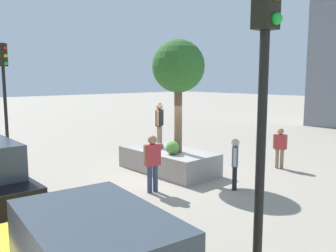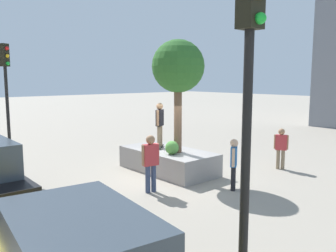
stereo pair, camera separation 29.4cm
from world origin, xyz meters
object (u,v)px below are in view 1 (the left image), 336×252
object	(u,v)px
planter_ledge	(168,161)
bystander_watching	(152,160)
passerby_with_bag	(280,145)
skateboarder	(160,121)
plaza_tree	(178,68)
traffic_light_median	(264,90)
traffic_light_corner	(4,85)
skateboard	(160,147)
pedestrian_crossing	(235,160)

from	to	relation	value
planter_ledge	bystander_watching	bearing A→B (deg)	126.90
passerby_with_bag	skateboarder	bearing A→B (deg)	48.46
planter_ledge	bystander_watching	size ratio (longest dim) A/B	2.12
plaza_tree	traffic_light_median	bearing A→B (deg)	143.53
skateboarder	traffic_light_corner	xyz separation A→B (m)	(3.97, 4.28, 1.38)
plaza_tree	bystander_watching	distance (m)	3.58
skateboard	skateboarder	size ratio (longest dim) A/B	0.44
plaza_tree	pedestrian_crossing	bearing A→B (deg)	-178.01
passerby_with_bag	skateboard	bearing A→B (deg)	48.46
skateboard	traffic_light_median	distance (m)	9.33
passerby_with_bag	pedestrian_crossing	size ratio (longest dim) A/B	0.98
skateboard	pedestrian_crossing	world-z (taller)	pedestrian_crossing
traffic_light_corner	passerby_with_bag	size ratio (longest dim) A/B	3.02
plaza_tree	bystander_watching	size ratio (longest dim) A/B	2.26
traffic_light_corner	pedestrian_crossing	size ratio (longest dim) A/B	2.95
bystander_watching	planter_ledge	bearing A→B (deg)	-53.10
skateboard	passerby_with_bag	xyz separation A→B (m)	(-3.07, -3.47, 0.04)
skateboarder	bystander_watching	world-z (taller)	skateboarder
skateboarder	traffic_light_median	size ratio (longest dim) A/B	0.34
passerby_with_bag	pedestrian_crossing	xyz separation A→B (m)	(-0.44, 3.41, 0.02)
traffic_light_corner	planter_ledge	bearing A→B (deg)	-136.29
plaza_tree	traffic_light_corner	world-z (taller)	plaza_tree
traffic_light_corner	traffic_light_median	size ratio (longest dim) A/B	0.97
skateboarder	passerby_with_bag	world-z (taller)	skateboarder
skateboard	traffic_light_corner	bearing A→B (deg)	47.13
traffic_light_corner	bystander_watching	size ratio (longest dim) A/B	2.69
bystander_watching	pedestrian_crossing	distance (m)	2.57
traffic_light_corner	passerby_with_bag	bearing A→B (deg)	-132.28
traffic_light_corner	pedestrian_crossing	distance (m)	8.95
plaza_tree	planter_ledge	bearing A→B (deg)	-1.38
skateboarder	bystander_watching	bearing A→B (deg)	134.71
planter_ledge	plaza_tree	bearing A→B (deg)	178.62
traffic_light_median	traffic_light_corner	bearing A→B (deg)	-2.87
traffic_light_corner	bystander_watching	world-z (taller)	traffic_light_corner
traffic_light_corner	bystander_watching	xyz separation A→B (m)	(-5.97, -2.26, -2.21)
plaza_tree	bystander_watching	xyz separation A→B (m)	(-0.96, 2.00, -2.81)
planter_ledge	bystander_watching	distance (m)	2.59
skateboard	skateboarder	distance (m)	0.97
skateboarder	traffic_light_corner	size ratio (longest dim) A/B	0.35
planter_ledge	passerby_with_bag	distance (m)	4.36
passerby_with_bag	traffic_light_median	bearing A→B (deg)	118.43
skateboard	bystander_watching	distance (m)	2.85
plaza_tree	passerby_with_bag	xyz separation A→B (m)	(-2.03, -3.49, -2.92)
traffic_light_median	skateboard	bearing A→B (deg)	-32.64
planter_ledge	traffic_light_median	xyz separation A→B (m)	(-7.09, 4.85, 2.91)
traffic_light_median	bystander_watching	xyz separation A→B (m)	(5.58, -2.84, -2.29)
plaza_tree	traffic_light_median	xyz separation A→B (m)	(-6.54, 4.83, -0.52)
skateboarder	pedestrian_crossing	size ratio (longest dim) A/B	1.03
planter_ledge	skateboard	bearing A→B (deg)	-1.33
traffic_light_median	planter_ledge	bearing A→B (deg)	-34.35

